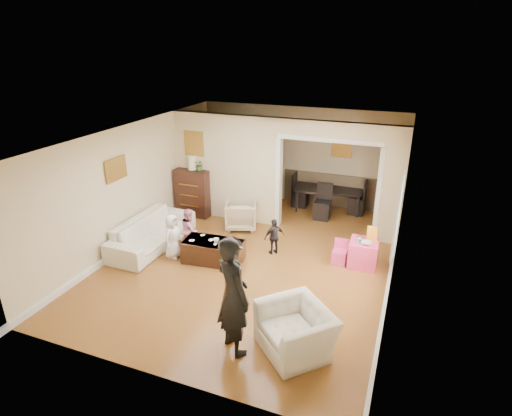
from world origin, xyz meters
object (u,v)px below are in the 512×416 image
at_px(sofa, 152,232).
at_px(play_table, 363,253).
at_px(dresser, 194,192).
at_px(adult_person, 233,296).
at_px(coffee_table, 213,251).
at_px(table_lamp, 192,162).
at_px(child_kneel_b, 190,229).
at_px(dining_table, 328,199).
at_px(child_toddler, 274,237).
at_px(armchair_back, 241,215).
at_px(child_kneel_a, 172,236).
at_px(armchair_front, 296,330).
at_px(coffee_cup, 216,241).
at_px(cyan_cup, 359,240).

height_order(sofa, play_table, sofa).
xyz_separation_m(dresser, adult_person, (3.00, -4.27, 0.31)).
bearing_deg(coffee_table, play_table, 18.00).
bearing_deg(table_lamp, coffee_table, -52.68).
relative_size(coffee_table, play_table, 2.18).
bearing_deg(table_lamp, child_kneel_b, -63.89).
bearing_deg(adult_person, child_kneel_b, -13.92).
height_order(sofa, dresser, dresser).
bearing_deg(table_lamp, adult_person, -54.92).
bearing_deg(dining_table, child_toddler, -107.91).
distance_m(armchair_back, child_kneel_a, 1.99).
bearing_deg(armchair_front, armchair_back, 167.87).
bearing_deg(dining_table, armchair_front, -89.94).
relative_size(armchair_front, child_toddler, 1.32).
relative_size(child_kneel_b, child_toddler, 1.18).
xyz_separation_m(dining_table, adult_person, (-0.14, -5.81, 0.61)).
distance_m(table_lamp, coffee_table, 2.81).
bearing_deg(dining_table, coffee_table, -121.09).
bearing_deg(play_table, table_lamp, 165.98).
xyz_separation_m(armchair_back, child_toddler, (1.15, -0.94, 0.06)).
xyz_separation_m(coffee_table, play_table, (2.86, 0.93, 0.04)).
relative_size(coffee_table, coffee_cup, 10.92).
height_order(coffee_table, child_kneel_a, child_kneel_a).
xyz_separation_m(sofa, child_toddler, (2.59, 0.62, 0.07)).
relative_size(table_lamp, child_kneel_b, 0.39).
bearing_deg(coffee_table, coffee_cup, -26.57).
xyz_separation_m(armchair_front, child_kneel_b, (-2.99, 2.22, 0.13)).
relative_size(table_lamp, child_toddler, 0.46).
relative_size(armchair_front, coffee_cup, 9.49).
bearing_deg(dresser, coffee_table, -52.68).
height_order(sofa, armchair_back, armchair_back).
bearing_deg(sofa, dining_table, -41.14).
bearing_deg(child_toddler, table_lamp, -73.21).
height_order(armchair_back, table_lamp, table_lamp).
distance_m(coffee_cup, adult_person, 2.60).
xyz_separation_m(armchair_front, dining_table, (-0.70, 5.50, -0.03)).
bearing_deg(coffee_table, armchair_front, -40.07).
bearing_deg(play_table, sofa, -169.68).
xyz_separation_m(dresser, cyan_cup, (4.31, -1.15, -0.04)).
relative_size(play_table, child_toddler, 0.70).
height_order(armchair_back, dining_table, armchair_back).
bearing_deg(dining_table, cyan_cup, -73.60).
bearing_deg(child_kneel_a, coffee_cup, -80.94).
bearing_deg(sofa, armchair_back, -41.78).
bearing_deg(play_table, cyan_cup, -153.43).
height_order(child_kneel_a, child_kneel_b, child_kneel_a).
relative_size(armchair_back, coffee_table, 0.61).
relative_size(play_table, adult_person, 0.30).
relative_size(armchair_front, coffee_table, 0.87).
distance_m(coffee_table, child_toddler, 1.30).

